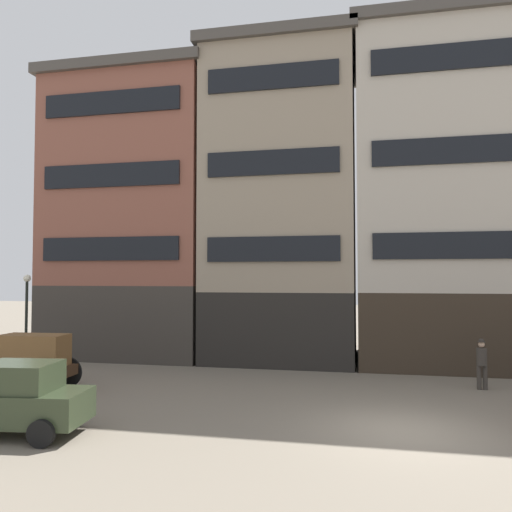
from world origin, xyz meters
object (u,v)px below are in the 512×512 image
pedestrian_officer (482,362)px  streetlamp_curbside (27,307)px  sedan_dark (15,399)px  cargo_wagon (32,358)px

pedestrian_officer → streetlamp_curbside: (-18.66, 0.30, 1.69)m
sedan_dark → streetlamp_curbside: (-5.79, 8.26, 1.76)m
streetlamp_curbside → pedestrian_officer: bearing=-0.9°
cargo_wagon → streetlamp_curbside: 5.09m
sedan_dark → pedestrian_officer: size_ratio=2.15×
sedan_dark → pedestrian_officer: bearing=31.7°
sedan_dark → streetlamp_curbside: bearing=125.0°
cargo_wagon → streetlamp_curbside: streetlamp_curbside is taller
cargo_wagon → pedestrian_officer: cargo_wagon is taller
sedan_dark → pedestrian_officer: (12.87, 7.96, 0.07)m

